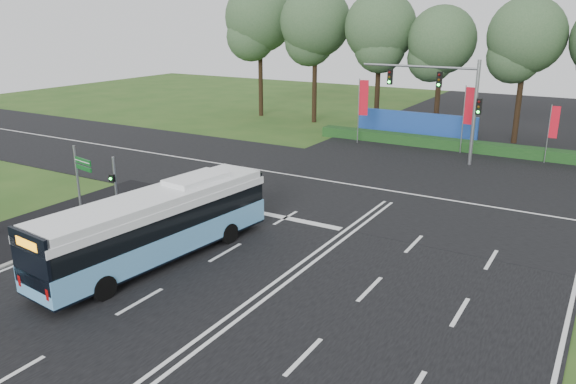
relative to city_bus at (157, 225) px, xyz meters
The scene contains 15 objects.
ground 5.76m from the city_bus, 20.85° to the left, with size 120.00×120.00×0.00m, color #294F1A.
road_main 5.76m from the city_bus, 20.85° to the left, with size 20.00×120.00×0.04m, color black.
road_cross 14.98m from the city_bus, 69.65° to the left, with size 120.00×14.00×0.05m, color black.
bike_path 7.55m from the city_bus, behind, with size 5.00×18.00×0.06m, color black.
kerb_strip 5.24m from the city_bus, 168.21° to the right, with size 0.25×18.00×0.12m, color gray.
city_bus is the anchor object (origin of this frame).
pedestrian_signal 5.71m from the city_bus, 153.64° to the left, with size 0.27×0.41×3.22m.
street_sign 6.66m from the city_bus, 165.70° to the left, with size 1.45×0.37×3.77m.
banner_flag_left 25.12m from the city_bus, 94.42° to the left, with size 0.73×0.27×5.09m.
banner_flag_mid 26.32m from the city_bus, 76.76° to the left, with size 0.73×0.10×4.97m.
banner_flag_right 28.17m from the city_bus, 65.41° to the left, with size 0.60×0.09×4.04m.
traffic_light_gantry 23.32m from the city_bus, 76.51° to the left, with size 8.41×0.28×7.00m.
hedge 27.00m from the city_bus, 78.92° to the left, with size 22.00×1.20×0.80m, color #163C17.
blue_hoarding 29.00m from the city_bus, 87.66° to the left, with size 10.00×0.30×2.20m, color #1C4297.
eucalyptus_row 32.38m from the city_bus, 89.73° to the left, with size 41.70×7.13×12.95m.
Camera 1 is at (10.21, -17.57, 9.61)m, focal length 35.00 mm.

